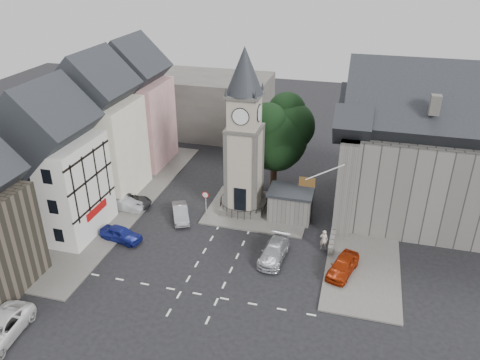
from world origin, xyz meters
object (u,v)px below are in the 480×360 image
(car_east_red, at_px, (343,266))
(pedestrian, at_px, (324,240))
(clock_tower, at_px, (244,134))
(car_west_blue, at_px, (121,234))
(stone_shelter, at_px, (291,204))

(car_east_red, height_order, pedestrian, pedestrian)
(clock_tower, relative_size, pedestrian, 8.45)
(clock_tower, bearing_deg, car_west_blue, -137.97)
(car_west_blue, bearing_deg, pedestrian, -69.67)
(stone_shelter, height_order, pedestrian, stone_shelter)
(clock_tower, bearing_deg, stone_shelter, -5.84)
(clock_tower, xyz_separation_m, car_west_blue, (-9.31, -8.39, -7.44))
(stone_shelter, relative_size, pedestrian, 2.24)
(stone_shelter, height_order, car_west_blue, stone_shelter)
(stone_shelter, distance_m, pedestrian, 5.85)
(stone_shelter, relative_size, car_east_red, 1.02)
(car_east_red, xyz_separation_m, pedestrian, (-1.88, 3.01, 0.24))
(car_east_red, bearing_deg, pedestrian, 138.76)
(stone_shelter, distance_m, car_east_red, 9.39)
(clock_tower, height_order, car_west_blue, clock_tower)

